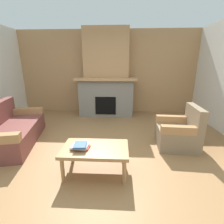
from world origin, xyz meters
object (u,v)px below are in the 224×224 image
(fireplace, at_px, (106,79))
(armchair, at_px, (179,133))
(couch, at_px, (11,131))
(coffee_table, at_px, (95,151))

(fireplace, xyz_separation_m, armchair, (1.67, -2.18, -0.87))
(couch, distance_m, coffee_table, 2.12)
(fireplace, distance_m, coffee_table, 3.22)
(coffee_table, bearing_deg, fireplace, 91.56)
(armchair, height_order, coffee_table, armchair)
(fireplace, height_order, coffee_table, fireplace)
(couch, bearing_deg, fireplace, 50.44)
(fireplace, relative_size, coffee_table, 2.70)
(fireplace, bearing_deg, armchair, -52.56)
(coffee_table, bearing_deg, armchair, 30.77)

